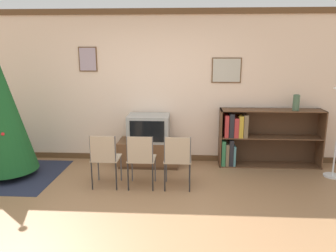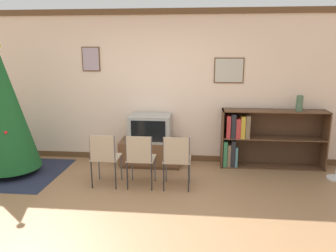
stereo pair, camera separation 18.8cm
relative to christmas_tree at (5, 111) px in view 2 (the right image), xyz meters
The scene contains 11 objects.
ground_plane 2.89m from the christmas_tree, 28.55° to the right, with size 24.00×24.00×0.00m, color #936B47.
wall_back 2.58m from the christmas_tree, 22.64° to the left, with size 8.69×0.11×2.70m.
area_rug 1.05m from the christmas_tree, ahead, with size 1.65×1.53×0.01m.
christmas_tree is the anchor object (origin of this frame).
tv_console 2.49m from the christmas_tree, 16.07° to the left, with size 1.07×0.54×0.45m.
television 2.37m from the christmas_tree, 16.01° to the left, with size 0.71×0.52×0.46m.
folding_chair_left 1.85m from the christmas_tree, 12.33° to the right, with size 0.40×0.40×0.82m.
folding_chair_center 2.36m from the christmas_tree, ahead, with size 0.40×0.40×0.82m.
folding_chair_right 2.87m from the christmas_tree, ahead, with size 0.40×0.40×0.82m.
bookshelf 4.19m from the christmas_tree, 10.42° to the left, with size 1.76×0.36×1.01m.
vase 4.81m from the christmas_tree, ahead, with size 0.11×0.11×0.27m.
Camera 2 is at (0.74, -3.59, 2.01)m, focal length 35.00 mm.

